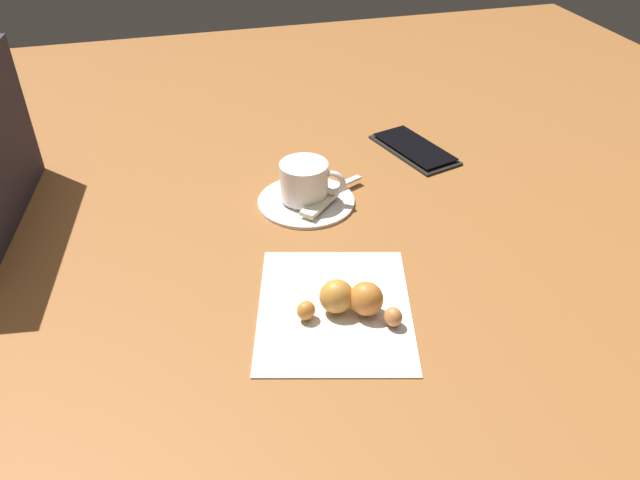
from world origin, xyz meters
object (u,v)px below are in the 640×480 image
(cell_phone, at_px, (414,149))
(espresso_cup, at_px, (305,181))
(teaspoon, at_px, (314,196))
(sugar_packet, at_px, (320,203))
(napkin, at_px, (337,307))
(croissant, at_px, (350,300))
(saucer, at_px, (306,200))

(cell_phone, bearing_deg, espresso_cup, 116.81)
(teaspoon, distance_m, sugar_packet, 0.02)
(teaspoon, bearing_deg, napkin, 171.73)
(croissant, distance_m, cell_phone, 0.39)
(teaspoon, xyz_separation_m, cell_phone, (0.11, -0.19, -0.01))
(espresso_cup, distance_m, napkin, 0.22)
(teaspoon, bearing_deg, croissant, 174.64)
(saucer, relative_size, sugar_packet, 1.90)
(espresso_cup, height_order, napkin, espresso_cup)
(saucer, xyz_separation_m, cell_phone, (0.10, -0.20, -0.00))
(espresso_cup, distance_m, sugar_packet, 0.04)
(saucer, distance_m, teaspoon, 0.01)
(saucer, distance_m, espresso_cup, 0.03)
(teaspoon, height_order, napkin, teaspoon)
(sugar_packet, bearing_deg, cell_phone, -10.04)
(napkin, distance_m, croissant, 0.03)
(teaspoon, height_order, sugar_packet, teaspoon)
(teaspoon, bearing_deg, cell_phone, -60.82)
(napkin, bearing_deg, cell_phone, -34.69)
(cell_phone, bearing_deg, croissant, 147.66)
(saucer, xyz_separation_m, teaspoon, (-0.00, -0.01, 0.01))
(sugar_packet, xyz_separation_m, napkin, (-0.19, 0.03, -0.01))
(espresso_cup, height_order, teaspoon, espresso_cup)
(napkin, bearing_deg, espresso_cup, -5.10)
(napkin, xyz_separation_m, croissant, (-0.01, -0.01, 0.02))
(espresso_cup, distance_m, croissant, 0.23)
(saucer, height_order, napkin, saucer)
(sugar_packet, bearing_deg, croissant, -140.39)
(teaspoon, bearing_deg, saucer, 68.96)
(croissant, relative_size, cell_phone, 0.68)
(espresso_cup, height_order, sugar_packet, espresso_cup)
(teaspoon, xyz_separation_m, napkin, (-0.21, 0.03, -0.01))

